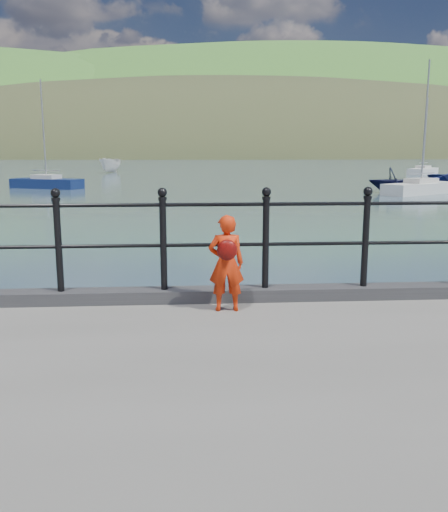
{
  "coord_description": "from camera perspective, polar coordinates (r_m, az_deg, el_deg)",
  "views": [
    {
      "loc": [
        -0.32,
        -6.39,
        2.77
      ],
      "look_at": [
        0.1,
        -0.2,
        1.55
      ],
      "focal_mm": 38.0,
      "sensor_mm": 36.0,
      "label": 1
    }
  ],
  "objects": [
    {
      "name": "sailboat_near",
      "position": [
        36.91,
        20.0,
        6.68
      ],
      "size": [
        6.01,
        4.72,
        8.38
      ],
      "rotation": [
        0.0,
        0.0,
        0.58
      ],
      "color": "silver",
      "rests_on": "ground"
    },
    {
      "name": "sailboat_far",
      "position": [
        67.26,
        20.21,
        8.38
      ],
      "size": [
        5.29,
        5.63,
        8.72
      ],
      "rotation": [
        0.0,
        0.0,
        0.84
      ],
      "color": "white",
      "rests_on": "ground"
    },
    {
      "name": "child",
      "position": [
        5.96,
        0.24,
        -0.7
      ],
      "size": [
        0.39,
        0.31,
        1.08
      ],
      "rotation": [
        0.0,
        0.0,
        3.14
      ],
      "color": "red",
      "rests_on": "quay"
    },
    {
      "name": "railing",
      "position": [
        6.32,
        -0.97,
        2.51
      ],
      "size": [
        18.11,
        0.11,
        1.2
      ],
      "color": "black",
      "rests_on": "kerb"
    },
    {
      "name": "sailboat_port",
      "position": [
        41.88,
        -18.16,
        7.24
      ],
      "size": [
        5.58,
        3.75,
        7.85
      ],
      "rotation": [
        0.0,
        0.0,
        -0.42
      ],
      "color": "#122150",
      "rests_on": "ground"
    },
    {
      "name": "ground",
      "position": [
        6.97,
        -0.99,
        -12.3
      ],
      "size": [
        600.0,
        600.0,
        0.0
      ],
      "primitive_type": "plane",
      "color": "#2D4251",
      "rests_on": "ground"
    },
    {
      "name": "launch_white",
      "position": [
        67.97,
        -11.84,
        9.32
      ],
      "size": [
        2.86,
        5.02,
        1.83
      ],
      "primitive_type": "imported",
      "rotation": [
        0.0,
        0.0,
        -0.24
      ],
      "color": "white",
      "rests_on": "ground"
    },
    {
      "name": "launch_navy",
      "position": [
        37.42,
        17.35,
        7.63
      ],
      "size": [
        3.18,
        2.77,
        1.64
      ],
      "primitive_type": "imported",
      "rotation": [
        0.0,
        0.0,
        1.54
      ],
      "color": "black",
      "rests_on": "ground"
    },
    {
      "name": "kerb",
      "position": [
        6.47,
        -0.95,
        -4.06
      ],
      "size": [
        60.0,
        0.3,
        0.15
      ],
      "primitive_type": "cube",
      "color": "#28282B",
      "rests_on": "quay"
    },
    {
      "name": "far_shore",
      "position": [
        250.11,
        5.02,
        5.26
      ],
      "size": [
        830.0,
        200.0,
        156.0
      ],
      "color": "#333A21",
      "rests_on": "ground"
    }
  ]
}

